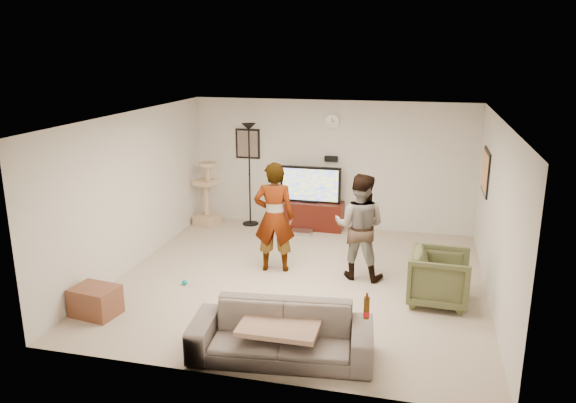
% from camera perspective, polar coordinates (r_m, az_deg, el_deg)
% --- Properties ---
extents(floor, '(5.50, 5.50, 0.02)m').
position_cam_1_polar(floor, '(8.65, 1.29, -8.05)').
color(floor, tan).
rests_on(floor, ground).
extents(ceiling, '(5.50, 5.50, 0.02)m').
position_cam_1_polar(ceiling, '(7.98, 1.40, 8.77)').
color(ceiling, white).
rests_on(ceiling, wall_back).
extents(wall_back, '(5.50, 0.04, 2.50)m').
position_cam_1_polar(wall_back, '(10.86, 4.50, 3.79)').
color(wall_back, silver).
rests_on(wall_back, floor).
extents(wall_front, '(5.50, 0.04, 2.50)m').
position_cam_1_polar(wall_front, '(5.71, -4.68, -7.15)').
color(wall_front, silver).
rests_on(wall_front, floor).
extents(wall_left, '(0.04, 5.50, 2.50)m').
position_cam_1_polar(wall_left, '(9.20, -15.63, 1.11)').
color(wall_left, silver).
rests_on(wall_left, floor).
extents(wall_right, '(0.04, 5.50, 2.50)m').
position_cam_1_polar(wall_right, '(8.12, 20.67, -1.22)').
color(wall_right, silver).
rests_on(wall_right, floor).
extents(wall_clock, '(0.26, 0.04, 0.26)m').
position_cam_1_polar(wall_clock, '(10.69, 4.57, 8.22)').
color(wall_clock, silver).
rests_on(wall_clock, wall_back).
extents(wall_speaker, '(0.25, 0.10, 0.10)m').
position_cam_1_polar(wall_speaker, '(10.77, 4.46, 4.40)').
color(wall_speaker, black).
rests_on(wall_speaker, wall_back).
extents(picture_back, '(0.42, 0.03, 0.52)m').
position_cam_1_polar(picture_back, '(11.17, -4.16, 5.95)').
color(picture_back, '#6C5D52').
rests_on(picture_back, wall_back).
extents(picture_right, '(0.03, 0.78, 0.62)m').
position_cam_1_polar(picture_right, '(9.60, 19.66, 2.90)').
color(picture_right, '#F5965A').
rests_on(picture_right, wall_right).
extents(tv_stand, '(1.30, 0.45, 0.54)m').
position_cam_1_polar(tv_stand, '(10.93, 2.30, -1.40)').
color(tv_stand, '#380E08').
rests_on(tv_stand, floor).
extents(console_box, '(0.40, 0.30, 0.07)m').
position_cam_1_polar(console_box, '(10.65, 1.40, -3.18)').
color(console_box, '#B9B9B9').
rests_on(console_box, floor).
extents(tv, '(1.18, 0.08, 0.70)m').
position_cam_1_polar(tv, '(10.76, 2.34, 1.77)').
color(tv, black).
rests_on(tv, tv_stand).
extents(tv_screen, '(1.09, 0.01, 0.62)m').
position_cam_1_polar(tv_screen, '(10.72, 2.29, 1.71)').
color(tv_screen, gold).
rests_on(tv_screen, tv).
extents(floor_lamp, '(0.32, 0.32, 2.04)m').
position_cam_1_polar(floor_lamp, '(11.00, -3.98, 2.73)').
color(floor_lamp, black).
rests_on(floor_lamp, floor).
extents(cat_tree, '(0.52, 0.52, 1.30)m').
position_cam_1_polar(cat_tree, '(11.14, -8.45, 0.81)').
color(cat_tree, tan).
rests_on(cat_tree, floor).
extents(person_left, '(0.71, 0.53, 1.77)m').
position_cam_1_polar(person_left, '(8.71, -1.42, -1.62)').
color(person_left, '#A4A4A4').
rests_on(person_left, floor).
extents(person_right, '(0.86, 0.71, 1.65)m').
position_cam_1_polar(person_right, '(8.51, 7.37, -2.56)').
color(person_right, '#3F5F90').
rests_on(person_right, floor).
extents(sofa, '(2.16, 1.03, 0.61)m').
position_cam_1_polar(sofa, '(6.51, -0.70, -13.38)').
color(sofa, '#655A54').
rests_on(sofa, floor).
extents(throw_blanket, '(0.90, 0.70, 0.06)m').
position_cam_1_polar(throw_blanket, '(6.46, -0.79, -12.54)').
color(throw_blanket, tan).
rests_on(throw_blanket, sofa).
extents(beer_bottle, '(0.06, 0.06, 0.25)m').
position_cam_1_polar(beer_bottle, '(6.16, 8.09, -10.78)').
color(beer_bottle, '#452606').
rests_on(beer_bottle, sofa).
extents(armchair, '(0.86, 0.84, 0.75)m').
position_cam_1_polar(armchair, '(8.03, 15.30, -7.56)').
color(armchair, '#4C5030').
rests_on(armchair, floor).
extents(side_table, '(0.65, 0.52, 0.39)m').
position_cam_1_polar(side_table, '(7.92, -19.20, -9.65)').
color(side_table, brown).
rests_on(side_table, floor).
extents(toy_ball, '(0.08, 0.08, 0.08)m').
position_cam_1_polar(toy_ball, '(8.57, -10.59, -8.19)').
color(toy_ball, '#028C87').
rests_on(toy_ball, floor).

